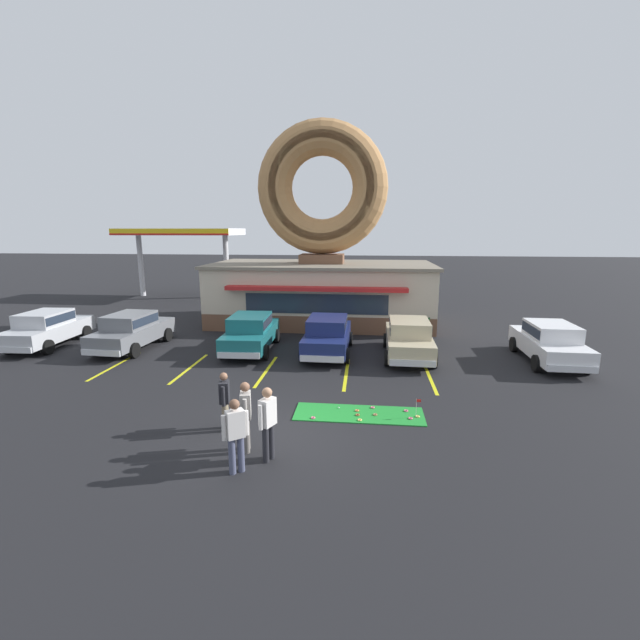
# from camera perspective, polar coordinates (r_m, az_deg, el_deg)

# --- Properties ---
(ground_plane) EXTENTS (160.00, 160.00, 0.00)m
(ground_plane) POSITION_cam_1_polar(r_m,az_deg,el_deg) (11.50, -6.54, -14.95)
(ground_plane) COLOR black
(donut_shop_building) EXTENTS (12.30, 6.75, 10.96)m
(donut_shop_building) POSITION_cam_1_polar(r_m,az_deg,el_deg) (24.11, 0.27, 8.48)
(donut_shop_building) COLOR brown
(donut_shop_building) RESTS_ON ground
(putting_mat) EXTENTS (3.69, 1.23, 0.03)m
(putting_mat) POSITION_cam_1_polar(r_m,az_deg,el_deg) (12.59, 5.20, -12.36)
(putting_mat) COLOR #1E842D
(putting_mat) RESTS_ON ground
(mini_donut_near_left) EXTENTS (0.13, 0.13, 0.04)m
(mini_donut_near_left) POSITION_cam_1_polar(r_m,az_deg,el_deg) (12.62, 12.88, -12.41)
(mini_donut_near_left) COLOR #E5C666
(mini_donut_near_left) RESTS_ON putting_mat
(mini_donut_near_right) EXTENTS (0.13, 0.13, 0.04)m
(mini_donut_near_right) POSITION_cam_1_polar(r_m,az_deg,el_deg) (12.91, 11.40, -11.77)
(mini_donut_near_right) COLOR #D8667F
(mini_donut_near_right) RESTS_ON putting_mat
(mini_donut_mid_left) EXTENTS (0.13, 0.13, 0.04)m
(mini_donut_mid_left) POSITION_cam_1_polar(r_m,az_deg,el_deg) (12.16, 5.33, -13.12)
(mini_donut_mid_left) COLOR #E5C666
(mini_donut_mid_left) RESTS_ON putting_mat
(mini_donut_mid_centre) EXTENTS (0.13, 0.13, 0.04)m
(mini_donut_mid_centre) POSITION_cam_1_polar(r_m,az_deg,el_deg) (12.52, 7.37, -12.39)
(mini_donut_mid_centre) COLOR #A5724C
(mini_donut_mid_centre) RESTS_ON putting_mat
(mini_donut_mid_right) EXTENTS (0.13, 0.13, 0.04)m
(mini_donut_mid_right) POSITION_cam_1_polar(r_m,az_deg,el_deg) (12.72, 4.96, -11.93)
(mini_donut_mid_right) COLOR #D17F47
(mini_donut_mid_right) RESTS_ON putting_mat
(mini_donut_far_left) EXTENTS (0.13, 0.13, 0.04)m
(mini_donut_far_left) POSITION_cam_1_polar(r_m,az_deg,el_deg) (12.24, -0.94, -12.89)
(mini_donut_far_left) COLOR #D8667F
(mini_donut_far_left) RESTS_ON putting_mat
(mini_donut_far_centre) EXTENTS (0.13, 0.13, 0.04)m
(mini_donut_far_centre) POSITION_cam_1_polar(r_m,az_deg,el_deg) (12.45, 5.03, -12.48)
(mini_donut_far_centre) COLOR brown
(mini_donut_far_centre) RESTS_ON putting_mat
(mini_donut_far_right) EXTENTS (0.13, 0.13, 0.04)m
(mini_donut_far_right) POSITION_cam_1_polar(r_m,az_deg,el_deg) (12.46, 11.98, -12.70)
(mini_donut_far_right) COLOR #D8667F
(mini_donut_far_right) RESTS_ON putting_mat
(mini_donut_extra) EXTENTS (0.13, 0.13, 0.04)m
(mini_donut_extra) POSITION_cam_1_polar(r_m,az_deg,el_deg) (12.97, 7.04, -11.49)
(mini_donut_extra) COLOR #D8667F
(mini_donut_extra) RESTS_ON putting_mat
(golf_ball) EXTENTS (0.04, 0.04, 0.04)m
(golf_ball) POSITION_cam_1_polar(r_m,az_deg,el_deg) (12.87, 2.53, -11.59)
(golf_ball) COLOR white
(golf_ball) RESTS_ON putting_mat
(putting_flag_pin) EXTENTS (0.13, 0.01, 0.55)m
(putting_flag_pin) POSITION_cam_1_polar(r_m,az_deg,el_deg) (12.43, 12.91, -10.83)
(putting_flag_pin) COLOR silver
(putting_flag_pin) RESTS_ON putting_mat
(car_white) EXTENTS (2.06, 4.60, 1.60)m
(car_white) POSITION_cam_1_polar(r_m,az_deg,el_deg) (19.25, 28.27, -2.47)
(car_white) COLOR silver
(car_white) RESTS_ON ground
(car_champagne) EXTENTS (2.06, 4.60, 1.60)m
(car_champagne) POSITION_cam_1_polar(r_m,az_deg,el_deg) (17.99, 11.74, -2.20)
(car_champagne) COLOR #BCAD89
(car_champagne) RESTS_ON ground
(car_grey) EXTENTS (2.14, 4.64, 1.60)m
(car_grey) POSITION_cam_1_polar(r_m,az_deg,el_deg) (20.67, -23.81, -1.15)
(car_grey) COLOR slate
(car_grey) RESTS_ON ground
(car_teal) EXTENTS (2.12, 4.62, 1.60)m
(car_teal) POSITION_cam_1_polar(r_m,az_deg,el_deg) (18.83, -9.22, -1.47)
(car_teal) COLOR #196066
(car_teal) RESTS_ON ground
(car_navy) EXTENTS (2.01, 4.57, 1.60)m
(car_navy) POSITION_cam_1_polar(r_m,az_deg,el_deg) (18.13, 1.01, -1.84)
(car_navy) COLOR navy
(car_navy) RESTS_ON ground
(car_silver) EXTENTS (2.13, 4.63, 1.60)m
(car_silver) POSITION_cam_1_polar(r_m,az_deg,el_deg) (22.94, -32.60, -0.82)
(car_silver) COLOR #B2B5BA
(car_silver) RESTS_ON ground
(pedestrian_blue_sweater_man) EXTENTS (0.31, 0.59, 1.58)m
(pedestrian_blue_sweater_man) POSITION_cam_1_polar(r_m,az_deg,el_deg) (11.61, -12.60, -10.19)
(pedestrian_blue_sweater_man) COLOR #7F7056
(pedestrian_blue_sweater_man) RESTS_ON ground
(pedestrian_hooded_kid) EXTENTS (0.38, 0.55, 1.76)m
(pedestrian_hooded_kid) POSITION_cam_1_polar(r_m,az_deg,el_deg) (9.96, -6.98, -13.12)
(pedestrian_hooded_kid) COLOR #232328
(pedestrian_hooded_kid) RESTS_ON ground
(pedestrian_leather_jacket_man) EXTENTS (0.32, 0.58, 1.72)m
(pedestrian_leather_jacket_man) POSITION_cam_1_polar(r_m,az_deg,el_deg) (10.44, -9.86, -12.13)
(pedestrian_leather_jacket_man) COLOR slate
(pedestrian_leather_jacket_man) RESTS_ON ground
(pedestrian_clipboard_woman) EXTENTS (0.51, 0.41, 1.69)m
(pedestrian_clipboard_woman) POSITION_cam_1_polar(r_m,az_deg,el_deg) (9.62, -11.19, -14.49)
(pedestrian_clipboard_woman) COLOR #474C66
(pedestrian_clipboard_woman) RESTS_ON ground
(trash_bin) EXTENTS (0.57, 0.57, 0.97)m
(trash_bin) POSITION_cam_1_polar(r_m,az_deg,el_deg) (21.85, 13.72, -0.81)
(trash_bin) COLOR #1E662D
(trash_bin) RESTS_ON ground
(gas_station_canopy) EXTENTS (9.00, 4.46, 5.30)m
(gas_station_canopy) POSITION_cam_1_polar(r_m,az_deg,el_deg) (35.35, -18.05, 10.82)
(gas_station_canopy) COLOR silver
(gas_station_canopy) RESTS_ON ground
(parking_stripe_far_left) EXTENTS (0.12, 3.60, 0.01)m
(parking_stripe_far_left) POSITION_cam_1_polar(r_m,az_deg,el_deg) (18.56, -25.59, -5.50)
(parking_stripe_far_left) COLOR yellow
(parking_stripe_far_left) RESTS_ON ground
(parking_stripe_left) EXTENTS (0.12, 3.60, 0.01)m
(parking_stripe_left) POSITION_cam_1_polar(r_m,az_deg,el_deg) (17.19, -17.00, -6.15)
(parking_stripe_left) COLOR yellow
(parking_stripe_left) RESTS_ON ground
(parking_stripe_mid_left) EXTENTS (0.12, 3.60, 0.01)m
(parking_stripe_mid_left) POSITION_cam_1_polar(r_m,az_deg,el_deg) (16.27, -7.16, -6.74)
(parking_stripe_mid_left) COLOR yellow
(parking_stripe_mid_left) RESTS_ON ground
(parking_stripe_centre) EXTENTS (0.12, 3.60, 0.01)m
(parking_stripe_centre) POSITION_cam_1_polar(r_m,az_deg,el_deg) (15.88, 3.52, -7.15)
(parking_stripe_centre) COLOR yellow
(parking_stripe_centre) RESTS_ON ground
(parking_stripe_mid_right) EXTENTS (0.12, 3.60, 0.01)m
(parking_stripe_mid_right) POSITION_cam_1_polar(r_m,az_deg,el_deg) (16.04, 14.38, -7.31)
(parking_stripe_mid_right) COLOR yellow
(parking_stripe_mid_right) RESTS_ON ground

